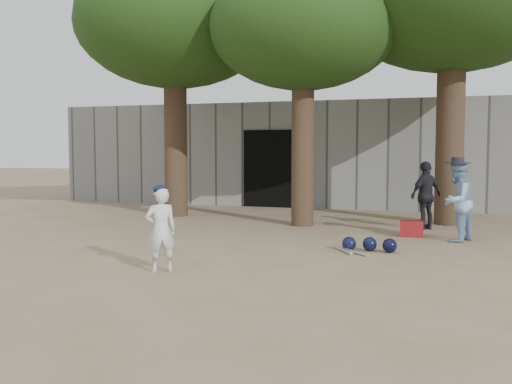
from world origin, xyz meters
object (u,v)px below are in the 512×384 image
(boy_player, at_px, (161,230))
(spectator_dark, at_px, (426,195))
(red_bag, at_px, (412,229))
(spectator_blue, at_px, (457,201))

(boy_player, xyz_separation_m, spectator_dark, (3.24, 5.36, 0.13))
(boy_player, xyz_separation_m, red_bag, (3.02, 4.28, -0.42))
(spectator_blue, distance_m, red_bag, 1.03)
(spectator_blue, relative_size, spectator_dark, 1.02)
(boy_player, height_order, spectator_dark, spectator_dark)
(spectator_blue, bearing_deg, boy_player, -16.55)
(boy_player, height_order, spectator_blue, spectator_blue)
(boy_player, relative_size, spectator_blue, 0.79)
(boy_player, relative_size, red_bag, 2.70)
(boy_player, relative_size, spectator_dark, 0.81)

